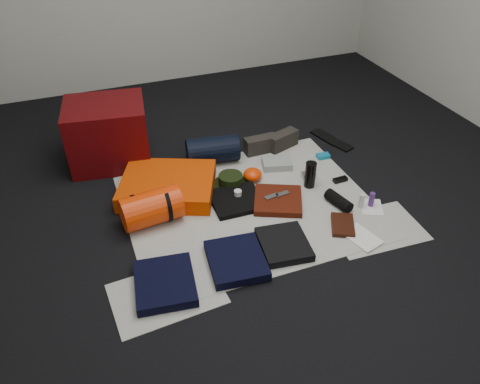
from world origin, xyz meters
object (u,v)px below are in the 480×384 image
object	(u,v)px
water_bottle	(310,175)
sleeping_pad	(168,185)
stuff_sack	(151,208)
paperback_book	(343,225)
compact_camera	(309,175)
navy_duffel	(213,150)
red_cabinet	(108,134)

from	to	relation	value
water_bottle	sleeping_pad	bearing A→B (deg)	163.19
stuff_sack	paperback_book	xyz separation A→B (m)	(1.10, -0.48, -0.09)
water_bottle	compact_camera	bearing A→B (deg)	64.63
navy_duffel	compact_camera	distance (m)	0.74
stuff_sack	water_bottle	distance (m)	1.11
compact_camera	paperback_book	size ratio (longest dim) A/B	0.46
red_cabinet	stuff_sack	xyz separation A→B (m)	(0.13, -0.83, -0.12)
paperback_book	sleeping_pad	bearing A→B (deg)	168.24
red_cabinet	stuff_sack	bearing A→B (deg)	-72.90
sleeping_pad	compact_camera	xyz separation A→B (m)	(0.99, -0.19, -0.04)
red_cabinet	compact_camera	bearing A→B (deg)	-21.78
stuff_sack	water_bottle	xyz separation A→B (m)	(1.11, -0.01, -0.01)
sleeping_pad	water_bottle	world-z (taller)	water_bottle
paperback_book	stuff_sack	bearing A→B (deg)	-176.32
stuff_sack	compact_camera	xyz separation A→B (m)	(1.16, 0.08, -0.09)
sleeping_pad	stuff_sack	size ratio (longest dim) A/B	1.68
stuff_sack	compact_camera	distance (m)	1.16
red_cabinet	water_bottle	bearing A→B (deg)	-25.74
compact_camera	paperback_book	distance (m)	0.57
water_bottle	red_cabinet	bearing A→B (deg)	145.83
sleeping_pad	compact_camera	world-z (taller)	sleeping_pad
red_cabinet	stuff_sack	distance (m)	0.85
compact_camera	paperback_book	bearing A→B (deg)	-86.06
water_bottle	compact_camera	xyz separation A→B (m)	(0.04, 0.09, -0.08)
navy_duffel	paperback_book	distance (m)	1.14
stuff_sack	paperback_book	distance (m)	1.20
water_bottle	compact_camera	world-z (taller)	water_bottle
sleeping_pad	navy_duffel	distance (m)	0.49
sleeping_pad	red_cabinet	bearing A→B (deg)	117.99
navy_duffel	compact_camera	size ratio (longest dim) A/B	3.96
red_cabinet	water_bottle	xyz separation A→B (m)	(1.24, -0.84, -0.13)
water_bottle	paperback_book	distance (m)	0.48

